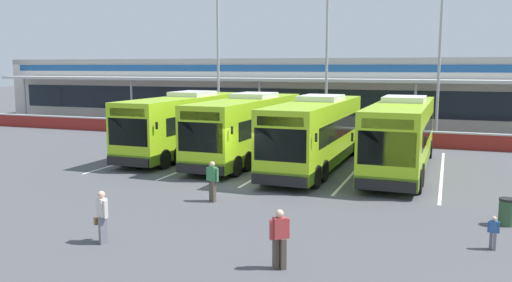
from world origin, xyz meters
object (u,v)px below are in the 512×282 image
Objects in this scene: pedestrian_with_handbag at (102,215)px; litter_bin at (507,212)px; pedestrian_child at (493,232)px; pedestrian_near_bin at (212,180)px; pedestrian_in_dark_coat at (279,237)px; coach_bus_leftmost at (186,125)px; coach_bus_left_centre at (248,129)px; coach_bus_right_centre at (401,136)px; lamp_post_centre at (327,53)px; lamp_post_west at (218,54)px; coach_bus_centre at (316,134)px; lamp_post_east at (440,52)px.

litter_bin is (11.71, 6.22, -0.39)m from pedestrian_with_handbag.
pedestrian_near_bin reaches higher than pedestrian_child.
coach_bus_leftmost is at bearing 125.30° from pedestrian_in_dark_coat.
coach_bus_left_centre is 7.52× the size of pedestrian_near_bin.
coach_bus_right_centre reaches higher than pedestrian_in_dark_coat.
coach_bus_left_centre is at bearing -102.06° from lamp_post_centre.
pedestrian_near_bin is at bearing 168.02° from pedestrian_child.
pedestrian_near_bin is 21.70m from lamp_post_west.
pedestrian_in_dark_coat is at bearing -80.00° from coach_bus_centre.
coach_bus_centre is 1.00× the size of coach_bus_right_centre.
coach_bus_left_centre reaches higher than pedestrian_with_handbag.
lamp_post_west is 11.83× the size of litter_bin.
litter_bin is at bearing 3.25° from pedestrian_near_bin.
coach_bus_leftmost is 10.70m from lamp_post_west.
pedestrian_with_handbag is at bearing -103.00° from coach_bus_centre.
coach_bus_left_centre is 9.57m from pedestrian_near_bin.
pedestrian_near_bin is at bearing -111.05° from lamp_post_east.
coach_bus_right_centre is 7.52× the size of pedestrian_with_handbag.
coach_bus_right_centre is 11.00m from pedestrian_near_bin.
coach_bus_centre is 14.19m from lamp_post_east.
pedestrian_with_handbag is (-7.50, -14.48, -0.93)m from coach_bus_right_centre.
coach_bus_right_centre is at bearing 54.01° from pedestrian_near_bin.
pedestrian_child is (3.59, -11.00, -1.24)m from coach_bus_right_centre.
lamp_post_east is at bearing 97.95° from litter_bin.
coach_bus_leftmost is at bearing 144.00° from pedestrian_child.
lamp_post_centre is at bearing 87.32° from pedestrian_with_handbag.
pedestrian_child is 1.08× the size of litter_bin.
coach_bus_right_centre is 14.71m from pedestrian_in_dark_coat.
coach_bus_left_centre is 1.11× the size of lamp_post_east.
lamp_post_west is at bearing 113.68° from pedestrian_near_bin.
coach_bus_leftmost is 13.10× the size of litter_bin.
pedestrian_in_dark_coat is 1.00× the size of pedestrian_near_bin.
coach_bus_left_centre is 8.53m from coach_bus_right_centre.
coach_bus_centre is at bearing -172.16° from coach_bus_right_centre.
pedestrian_child is (7.89, -10.41, -1.24)m from coach_bus_centre.
coach_bus_right_centre is at bearing 108.09° from pedestrian_child.
lamp_post_centre is at bearing 119.06° from litter_bin.
lamp_post_west and lamp_post_east have the same top height.
coach_bus_leftmost is 19.35m from litter_bin.
coach_bus_left_centre is 7.52× the size of pedestrian_with_handbag.
litter_bin is (10.65, 0.60, -0.41)m from pedestrian_near_bin.
coach_bus_centre is at bearing -46.02° from lamp_post_west.
lamp_post_west is (-13.05, 24.95, 5.42)m from pedestrian_in_dark_coat.
pedestrian_with_handbag is at bearing -92.68° from lamp_post_centre.
coach_bus_left_centre is 16.70m from pedestrian_child.
pedestrian_with_handbag and pedestrian_in_dark_coat have the same top height.
coach_bus_centre is 11.53m from litter_bin.
lamp_post_west is (-14.88, 10.38, 4.50)m from coach_bus_right_centre.
coach_bus_leftmost is 12.82m from coach_bus_right_centre.
coach_bus_centre is 8.60m from pedestrian_near_bin.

